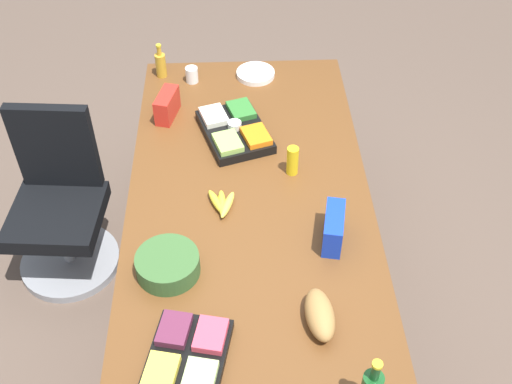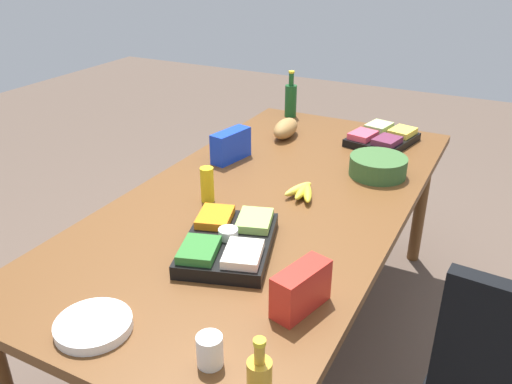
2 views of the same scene
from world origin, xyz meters
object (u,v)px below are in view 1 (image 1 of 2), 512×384
at_px(dressing_bottle, 161,64).
at_px(mustard_bottle, 293,161).
at_px(paper_cup, 192,75).
at_px(paper_plate_stack, 256,74).
at_px(conference_table, 250,207).
at_px(chip_bag_blue, 334,228).
at_px(bread_loaf, 320,315).
at_px(chip_bag_red, 167,105).
at_px(office_chair, 61,214).
at_px(banana_bunch, 222,203).
at_px(fruit_platter, 187,357).
at_px(salad_bowl, 168,265).
at_px(veggie_tray, 235,130).

height_order(dressing_bottle, mustard_bottle, dressing_bottle).
bearing_deg(paper_cup, paper_plate_stack, -83.82).
xyz_separation_m(conference_table, chip_bag_blue, (-0.28, -0.35, 0.14)).
height_order(conference_table, chip_bag_blue, chip_bag_blue).
height_order(bread_loaf, mustard_bottle, mustard_bottle).
distance_m(paper_plate_stack, bread_loaf, 1.71).
xyz_separation_m(chip_bag_red, dressing_bottle, (0.39, 0.06, 0.01)).
xyz_separation_m(office_chair, banana_bunch, (-0.41, -0.90, 0.45)).
height_order(conference_table, fruit_platter, fruit_platter).
distance_m(chip_bag_red, paper_plate_stack, 0.61).
height_order(salad_bowl, mustard_bottle, mustard_bottle).
height_order(chip_bag_blue, bread_loaf, chip_bag_blue).
distance_m(chip_bag_blue, dressing_bottle, 1.54).
distance_m(conference_table, paper_cup, 1.01).
xyz_separation_m(chip_bag_blue, dressing_bottle, (1.30, 0.82, 0.00)).
distance_m(chip_bag_blue, bread_loaf, 0.44).
bearing_deg(paper_cup, bread_loaf, -161.97).
bearing_deg(mustard_bottle, paper_cup, 32.46).
bearing_deg(chip_bag_red, office_chair, 115.70).
height_order(office_chair, chip_bag_red, office_chair).
bearing_deg(conference_table, salad_bowl, 140.91).
bearing_deg(mustard_bottle, dressing_bottle, 38.44).
distance_m(veggie_tray, banana_bunch, 0.52).
distance_m(chip_bag_red, paper_cup, 0.34).
xyz_separation_m(fruit_platter, paper_plate_stack, (1.85, -0.33, -0.02)).
bearing_deg(veggie_tray, dressing_bottle, 36.03).
bearing_deg(chip_bag_blue, chip_bag_red, 39.84).
relative_size(paper_plate_stack, dressing_bottle, 1.07).
xyz_separation_m(veggie_tray, salad_bowl, (-0.89, 0.29, 0.01)).
xyz_separation_m(paper_plate_stack, bread_loaf, (-1.70, -0.18, 0.04)).
bearing_deg(paper_cup, chip_bag_blue, -152.42).
relative_size(chip_bag_red, veggie_tray, 0.41).
bearing_deg(mustard_bottle, chip_bag_blue, -162.45).
bearing_deg(veggie_tray, office_chair, 96.63).
distance_m(chip_bag_blue, paper_cup, 1.40).
xyz_separation_m(conference_table, bread_loaf, (-0.71, -0.25, 0.12)).
relative_size(dressing_bottle, salad_bowl, 0.77).
distance_m(office_chair, chip_bag_red, 0.84).
xyz_separation_m(banana_bunch, dressing_bottle, (1.09, 0.35, 0.05)).
xyz_separation_m(chip_bag_red, veggie_tray, (-0.18, -0.35, -0.03)).
bearing_deg(veggie_tray, conference_table, -172.47).
distance_m(fruit_platter, salad_bowl, 0.43).
height_order(banana_bunch, bread_loaf, bread_loaf).
distance_m(paper_cup, mustard_bottle, 0.95).
bearing_deg(paper_cup, conference_table, -162.82).
bearing_deg(paper_plate_stack, chip_bag_blue, -167.56).
distance_m(banana_bunch, bread_loaf, 0.74).
bearing_deg(salad_bowl, conference_table, -39.09).
bearing_deg(paper_plate_stack, dressing_bottle, 87.31).
relative_size(veggie_tray, banana_bunch, 2.58).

